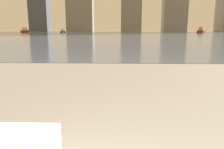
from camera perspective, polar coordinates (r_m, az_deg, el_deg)
The scene contains 4 objects.
harbor_water at distance 61.88m, azimuth 1.88°, elevation 10.74°, with size 180.00×110.00×0.01m.
harbor_boat_1 at distance 75.29m, azimuth -12.73°, elevation 10.91°, with size 1.17×2.75×1.00m.
harbor_boat_3 at distance 74.56m, azimuth -21.80°, elevation 10.54°, with size 2.24×4.59×1.65m.
harbor_boat_4 at distance 67.31m, azimuth 22.28°, elevation 10.48°, with size 3.59×4.74×1.71m.
Camera 1 is at (0.13, 0.13, 1.07)m, focal length 35.00 mm.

